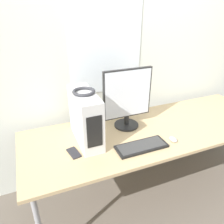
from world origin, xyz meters
name	(u,v)px	position (x,y,z in m)	size (l,w,h in m)	color
ground_plane	(171,221)	(0.00, 0.00, 0.00)	(14.00, 14.00, 0.00)	#665B51
wall_back	(131,53)	(0.00, 0.95, 1.35)	(8.00, 0.07, 2.70)	silver
desk	(154,133)	(0.00, 0.41, 0.73)	(2.38, 0.82, 0.77)	tan
pc_tower	(85,117)	(-0.63, 0.47, 0.98)	(0.16, 0.48, 0.42)	silver
headphones	(84,92)	(-0.63, 0.48, 1.21)	(0.18, 0.18, 0.02)	#333338
monitor_main	(127,98)	(-0.22, 0.55, 1.05)	(0.45, 0.23, 0.55)	black
keyboard	(141,146)	(-0.26, 0.20, 0.78)	(0.42, 0.16, 0.02)	black
mouse	(173,139)	(0.04, 0.18, 0.79)	(0.05, 0.08, 0.03)	#B2B2B7
cell_phone	(74,153)	(-0.78, 0.33, 0.78)	(0.09, 0.15, 0.01)	#232328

